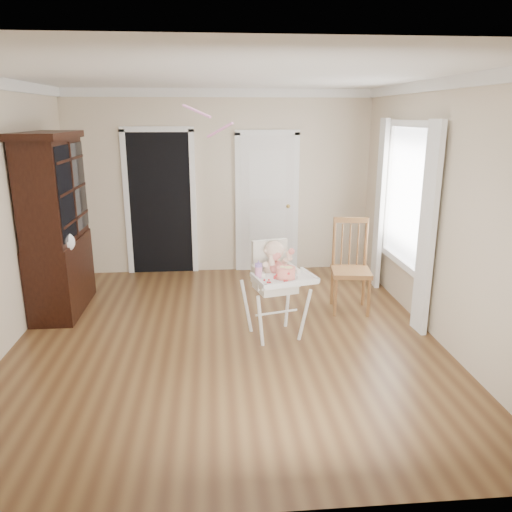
{
  "coord_description": "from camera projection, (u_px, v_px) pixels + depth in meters",
  "views": [
    {
      "loc": [
        -0.12,
        -4.98,
        2.34
      ],
      "look_at": [
        0.31,
        -0.08,
        0.94
      ],
      "focal_mm": 35.0,
      "sensor_mm": 36.0,
      "label": 1
    }
  ],
  "objects": [
    {
      "name": "dining_chair",
      "position": [
        351.0,
        269.0,
        6.1
      ],
      "size": [
        0.52,
        0.52,
        1.13
      ],
      "rotation": [
        0.0,
        0.0,
        -0.13
      ],
      "color": "brown",
      "rests_on": "floor"
    },
    {
      "name": "cake",
      "position": [
        286.0,
        272.0,
        5.05
      ],
      "size": [
        0.25,
        0.25,
        0.12
      ],
      "color": "silver",
      "rests_on": "high_chair"
    },
    {
      "name": "baby",
      "position": [
        275.0,
        264.0,
        5.28
      ],
      "size": [
        0.35,
        0.26,
        0.48
      ],
      "rotation": [
        0.0,
        0.0,
        0.25
      ],
      "color": "beige",
      "rests_on": "high_chair"
    },
    {
      "name": "closet_door",
      "position": [
        267.0,
        204.0,
        7.57
      ],
      "size": [
        0.96,
        0.09,
        2.13
      ],
      "color": "white",
      "rests_on": "wall_back"
    },
    {
      "name": "floor",
      "position": [
        227.0,
        338.0,
        5.42
      ],
      "size": [
        5.0,
        5.0,
        0.0
      ],
      "primitive_type": "plane",
      "color": "#52331C",
      "rests_on": "ground"
    },
    {
      "name": "crown_molding",
      "position": [
        223.0,
        82.0,
        4.7
      ],
      "size": [
        4.5,
        5.0,
        0.12
      ],
      "primitive_type": null,
      "color": "white",
      "rests_on": "ceiling"
    },
    {
      "name": "streamer",
      "position": [
        196.0,
        111.0,
        5.5
      ],
      "size": [
        0.32,
        0.4,
        0.15
      ],
      "primitive_type": null,
      "rotation": [
        0.26,
        0.0,
        0.67
      ],
      "color": "pink",
      "rests_on": "ceiling"
    },
    {
      "name": "high_chair",
      "position": [
        275.0,
        279.0,
        5.3
      ],
      "size": [
        0.77,
        0.88,
        1.07
      ],
      "rotation": [
        0.0,
        0.0,
        0.25
      ],
      "color": "white",
      "rests_on": "floor"
    },
    {
      "name": "sippy_cup",
      "position": [
        259.0,
        270.0,
        5.05
      ],
      "size": [
        0.08,
        0.08,
        0.19
      ],
      "rotation": [
        0.0,
        0.0,
        0.25
      ],
      "color": "pink",
      "rests_on": "high_chair"
    },
    {
      "name": "wall_back",
      "position": [
        220.0,
        183.0,
        7.45
      ],
      "size": [
        4.5,
        0.0,
        4.5
      ],
      "primitive_type": "plane",
      "rotation": [
        1.57,
        0.0,
        0.0
      ],
      "color": "beige",
      "rests_on": "floor"
    },
    {
      "name": "doorway",
      "position": [
        160.0,
        200.0,
        7.42
      ],
      "size": [
        1.06,
        0.05,
        2.22
      ],
      "color": "black",
      "rests_on": "wall_back"
    },
    {
      "name": "china_cabinet",
      "position": [
        56.0,
        225.0,
        5.93
      ],
      "size": [
        0.57,
        1.28,
        2.15
      ],
      "color": "black",
      "rests_on": "floor"
    },
    {
      "name": "window_right",
      "position": [
        404.0,
        205.0,
        6.02
      ],
      "size": [
        0.13,
        1.84,
        2.3
      ],
      "color": "white",
      "rests_on": "wall_right"
    },
    {
      "name": "wall_right",
      "position": [
        439.0,
        212.0,
        5.24
      ],
      "size": [
        0.0,
        5.0,
        5.0
      ],
      "primitive_type": "plane",
      "rotation": [
        1.57,
        0.0,
        -1.57
      ],
      "color": "beige",
      "rests_on": "floor"
    },
    {
      "name": "ceiling",
      "position": [
        223.0,
        75.0,
        4.68
      ],
      "size": [
        5.0,
        5.0,
        0.0
      ],
      "primitive_type": "plane",
      "rotation": [
        3.14,
        0.0,
        0.0
      ],
      "color": "white",
      "rests_on": "wall_back"
    }
  ]
}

